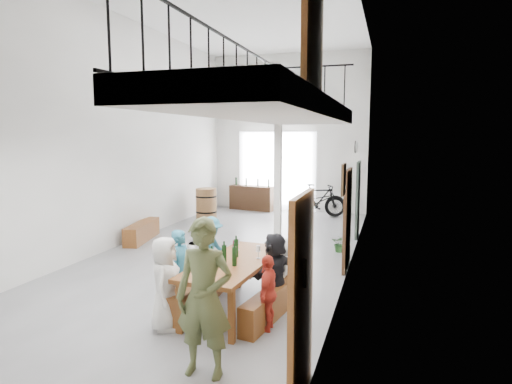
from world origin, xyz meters
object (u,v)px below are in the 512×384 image
(oak_barrel, at_px, (206,204))
(serving_counter, at_px, (252,198))
(side_bench, at_px, (142,232))
(host_standing, at_px, (204,298))
(tasting_table, at_px, (235,266))
(bench_inner, at_px, (200,289))
(bicycle_near, at_px, (318,201))

(oak_barrel, relative_size, serving_counter, 0.60)
(side_bench, xyz_separation_m, host_standing, (4.10, -5.20, 0.66))
(tasting_table, relative_size, serving_counter, 1.39)
(side_bench, bearing_deg, oak_barrel, 82.60)
(side_bench, relative_size, serving_counter, 1.00)
(bench_inner, relative_size, host_standing, 1.17)
(bench_inner, height_order, bicycle_near, bicycle_near)
(serving_counter, height_order, host_standing, host_standing)
(host_standing, bearing_deg, bicycle_near, 89.33)
(bicycle_near, bearing_deg, serving_counter, 76.76)
(tasting_table, bearing_deg, bicycle_near, 95.30)
(bench_inner, xyz_separation_m, serving_counter, (-1.93, 8.58, 0.20))
(bicycle_near, bearing_deg, oak_barrel, 112.63)
(side_bench, bearing_deg, bench_inner, -46.56)
(tasting_table, bearing_deg, oak_barrel, 121.91)
(bench_inner, height_order, oak_barrel, oak_barrel)
(tasting_table, height_order, bicycle_near, bicycle_near)
(side_bench, bearing_deg, host_standing, -51.76)
(side_bench, bearing_deg, tasting_table, -42.15)
(bench_inner, distance_m, side_bench, 4.64)
(oak_barrel, bearing_deg, tasting_table, -62.49)
(host_standing, bearing_deg, side_bench, 125.23)
(bench_inner, distance_m, bicycle_near, 8.31)
(tasting_table, bearing_deg, host_standing, -76.47)
(serving_counter, distance_m, host_standing, 10.80)
(bicycle_near, bearing_deg, tasting_table, 174.49)
(serving_counter, bearing_deg, side_bench, -94.28)
(oak_barrel, distance_m, serving_counter, 2.28)
(host_standing, bearing_deg, bench_inner, 113.38)
(tasting_table, height_order, oak_barrel, oak_barrel)
(oak_barrel, distance_m, host_standing, 9.09)
(oak_barrel, relative_size, host_standing, 0.56)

